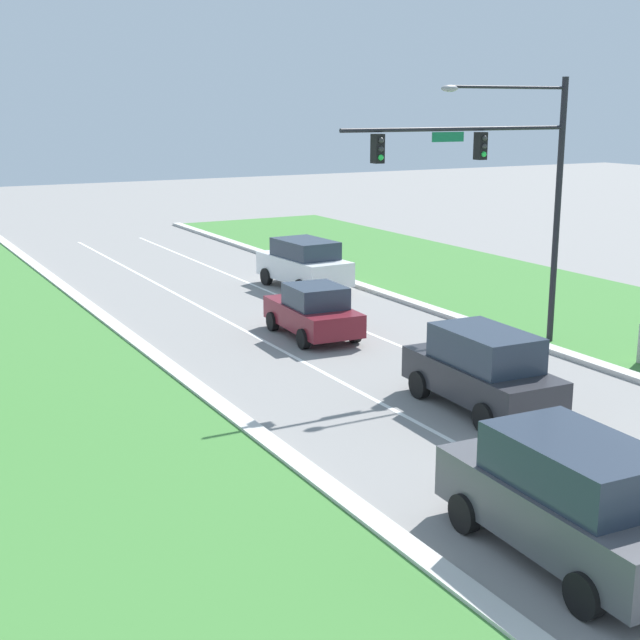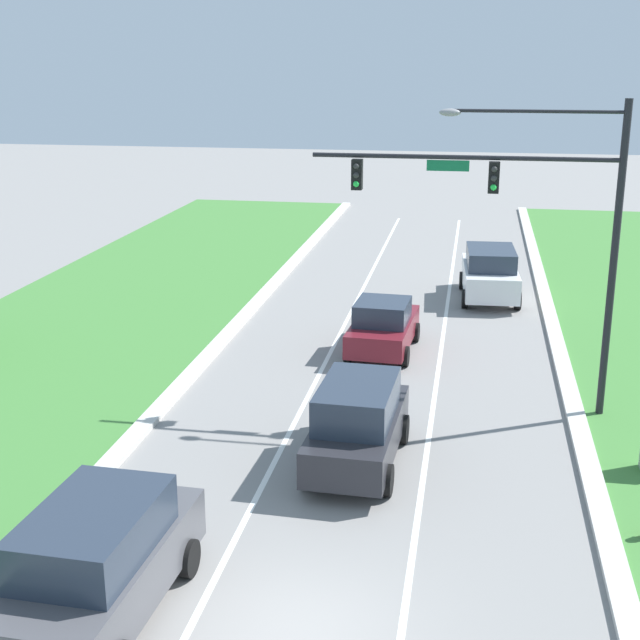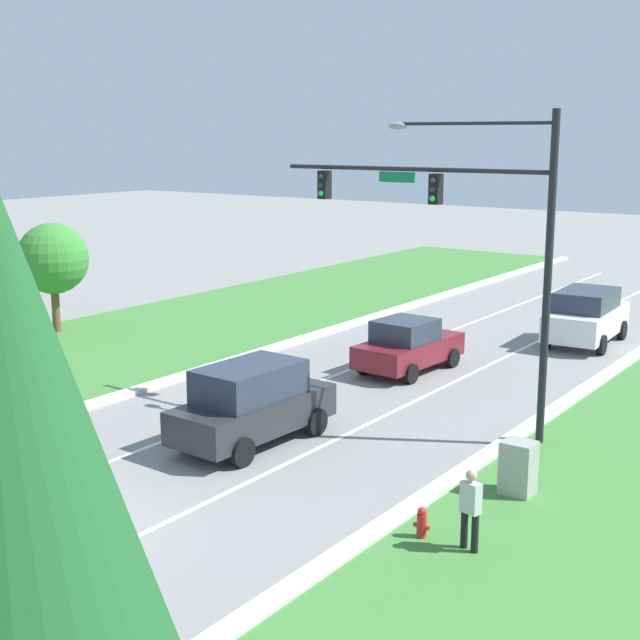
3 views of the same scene
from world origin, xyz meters
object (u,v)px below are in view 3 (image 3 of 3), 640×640
Objects in this scene: white_suv at (586,316)px; charcoal_suv at (252,403)px; utility_cabinet at (518,469)px; traffic_signal_mast at (468,222)px; fire_hydrant at (422,524)px; burgundy_sedan at (408,346)px; pedestrian at (470,508)px; oak_near_left_tree at (53,259)px.

charcoal_suv is at bearing -104.49° from white_suv.
white_suv is at bearing 103.85° from utility_cabinet.
fire_hydrant is (2.43, -6.58, -5.25)m from traffic_signal_mast.
utility_cabinet is at bearing 77.98° from fire_hydrant.
traffic_signal_mast is 1.95× the size of burgundy_sedan.
white_suv reaches higher than utility_cabinet.
pedestrian is 23.42m from oak_near_left_tree.
traffic_signal_mast is 8.76m from fire_hydrant.
oak_near_left_tree reaches higher than fire_hydrant.
traffic_signal_mast is 4.99× the size of pedestrian.
fire_hydrant is 0.16× the size of oak_near_left_tree.
fire_hydrant is (6.61, -11.00, -0.54)m from burgundy_sedan.
oak_near_left_tree is at bearing 159.32° from fire_hydrant.
pedestrian is (3.44, -6.55, -4.66)m from traffic_signal_mast.
burgundy_sedan is 13.35m from pedestrian.
pedestrian is at bearing 1.99° from fire_hydrant.
burgundy_sedan reaches higher than utility_cabinet.
traffic_signal_mast is at bearing 131.84° from utility_cabinet.
utility_cabinet is (3.10, -3.46, -4.96)m from traffic_signal_mast.
oak_near_left_tree is (-14.34, -3.09, 2.13)m from burgundy_sedan.
traffic_signal_mast is 12.67m from white_suv.
utility_cabinet is 3.12m from pedestrian.
burgundy_sedan is at bearing 121.01° from fire_hydrant.
fire_hydrant is at bearing -102.02° from utility_cabinet.
fire_hydrant is at bearing -83.53° from white_suv.
white_suv reaches higher than burgundy_sedan.
oak_near_left_tree is at bearing -152.64° from white_suv.
fire_hydrant is at bearing -69.73° from traffic_signal_mast.
burgundy_sedan is (-0.30, 8.55, -0.19)m from charcoal_suv.
fire_hydrant is (6.32, -2.46, -0.73)m from charcoal_suv.
white_suv is at bearing 30.46° from oak_near_left_tree.
traffic_signal_mast is 1.90× the size of oak_near_left_tree.
charcoal_suv reaches higher than pedestrian.
white_suv is 15.74m from utility_cabinet.
traffic_signal_mast is at bearing -48.33° from pedestrian.
burgundy_sedan is at bearing 94.39° from charcoal_suv.
white_suv is (-0.67, 11.82, -4.52)m from traffic_signal_mast.
pedestrian is at bearing -80.49° from white_suv.
charcoal_suv is 3.72× the size of utility_cabinet.
pedestrian is (0.34, -3.09, 0.30)m from utility_cabinet.
oak_near_left_tree is (-20.95, 7.91, 2.67)m from fire_hydrant.
traffic_signal_mast reaches higher than utility_cabinet.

